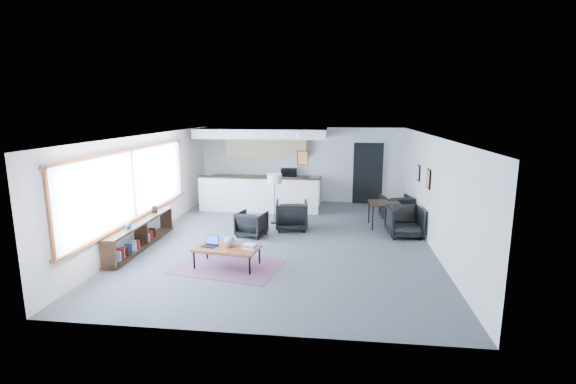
# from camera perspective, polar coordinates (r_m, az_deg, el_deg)

# --- Properties ---
(room) EXTENTS (7.02, 9.02, 2.62)m
(room) POSITION_cam_1_polar(r_m,az_deg,el_deg) (10.21, -0.38, 0.44)
(room) COLOR #4D4D4F
(room) RESTS_ON ground
(window) EXTENTS (0.10, 5.95, 1.66)m
(window) POSITION_cam_1_polar(r_m,az_deg,el_deg) (10.36, -20.42, 0.75)
(window) COLOR #8CBFFF
(window) RESTS_ON room
(console) EXTENTS (0.35, 3.00, 0.80)m
(console) POSITION_cam_1_polar(r_m,az_deg,el_deg) (10.41, -19.56, -5.53)
(console) COLOR black
(console) RESTS_ON floor
(kitchenette) EXTENTS (4.20, 1.96, 2.60)m
(kitchenette) POSITION_cam_1_polar(r_m,az_deg,el_deg) (14.00, -3.36, 3.71)
(kitchenette) COLOR white
(kitchenette) RESTS_ON floor
(doorway) EXTENTS (1.10, 0.12, 2.15)m
(doorway) POSITION_cam_1_polar(r_m,az_deg,el_deg) (14.57, 10.86, 2.62)
(doorway) COLOR black
(doorway) RESTS_ON room
(track_light) EXTENTS (1.60, 0.07, 0.15)m
(track_light) POSITION_cam_1_polar(r_m,az_deg,el_deg) (12.31, -1.84, 8.05)
(track_light) COLOR silver
(track_light) RESTS_ON room
(wall_art_lower) EXTENTS (0.03, 0.38, 0.48)m
(wall_art_lower) POSITION_cam_1_polar(r_m,az_deg,el_deg) (10.71, 18.64, 1.72)
(wall_art_lower) COLOR black
(wall_art_lower) RESTS_ON room
(wall_art_upper) EXTENTS (0.03, 0.34, 0.44)m
(wall_art_upper) POSITION_cam_1_polar(r_m,az_deg,el_deg) (11.98, 17.39, 2.51)
(wall_art_upper) COLOR black
(wall_art_upper) RESTS_ON room
(kilim_rug) EXTENTS (2.35, 1.80, 0.01)m
(kilim_rug) POSITION_cam_1_polar(r_m,az_deg,el_deg) (8.89, -8.26, -10.04)
(kilim_rug) COLOR #60344B
(kilim_rug) RESTS_ON floor
(coffee_table) EXTENTS (1.38, 0.87, 0.43)m
(coffee_table) POSITION_cam_1_polar(r_m,az_deg,el_deg) (8.76, -8.33, -7.67)
(coffee_table) COLOR brown
(coffee_table) RESTS_ON floor
(laptop) EXTENTS (0.34, 0.30, 0.21)m
(laptop) POSITION_cam_1_polar(r_m,az_deg,el_deg) (8.88, -10.49, -6.84)
(laptop) COLOR black
(laptop) RESTS_ON coffee_table
(ceramic_pot) EXTENTS (0.23, 0.23, 0.23)m
(ceramic_pot) POSITION_cam_1_polar(r_m,az_deg,el_deg) (8.73, -7.94, -6.70)
(ceramic_pot) COLOR gray
(ceramic_pot) RESTS_ON coffee_table
(book_stack) EXTENTS (0.35, 0.31, 0.09)m
(book_stack) POSITION_cam_1_polar(r_m,az_deg,el_deg) (8.62, -5.20, -7.40)
(book_stack) COLOR silver
(book_stack) RESTS_ON coffee_table
(coaster) EXTENTS (0.12, 0.12, 0.01)m
(coaster) POSITION_cam_1_polar(r_m,az_deg,el_deg) (8.50, -8.67, -8.03)
(coaster) COLOR #E5590C
(coaster) RESTS_ON coffee_table
(armchair_left) EXTENTS (0.81, 0.78, 0.70)m
(armchair_left) POSITION_cam_1_polar(r_m,az_deg,el_deg) (10.77, -5.01, -4.22)
(armchair_left) COLOR black
(armchair_left) RESTS_ON floor
(armchair_right) EXTENTS (0.92, 0.88, 0.86)m
(armchair_right) POSITION_cam_1_polar(r_m,az_deg,el_deg) (11.30, 0.50, -3.00)
(armchair_right) COLOR black
(armchair_right) RESTS_ON floor
(floor_lamp) EXTENTS (0.50, 0.50, 1.43)m
(floor_lamp) POSITION_cam_1_polar(r_m,az_deg,el_deg) (11.77, -1.85, 1.59)
(floor_lamp) COLOR black
(floor_lamp) RESTS_ON floor
(dining_table) EXTENTS (0.87, 0.87, 0.69)m
(dining_table) POSITION_cam_1_polar(r_m,az_deg,el_deg) (11.79, 13.07, -1.70)
(dining_table) COLOR black
(dining_table) RESTS_ON floor
(dining_chair_near) EXTENTS (0.78, 0.74, 0.74)m
(dining_chair_near) POSITION_cam_1_polar(r_m,az_deg,el_deg) (11.08, 15.66, -4.06)
(dining_chair_near) COLOR black
(dining_chair_near) RESTS_ON floor
(dining_chair_far) EXTENTS (0.81, 0.77, 0.71)m
(dining_chair_far) POSITION_cam_1_polar(r_m,az_deg,el_deg) (12.57, 14.61, -2.26)
(dining_chair_far) COLOR black
(dining_chair_far) RESTS_ON floor
(microwave) EXTENTS (0.52, 0.31, 0.34)m
(microwave) POSITION_cam_1_polar(r_m,az_deg,el_deg) (14.35, 0.09, 2.80)
(microwave) COLOR black
(microwave) RESTS_ON kitchenette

